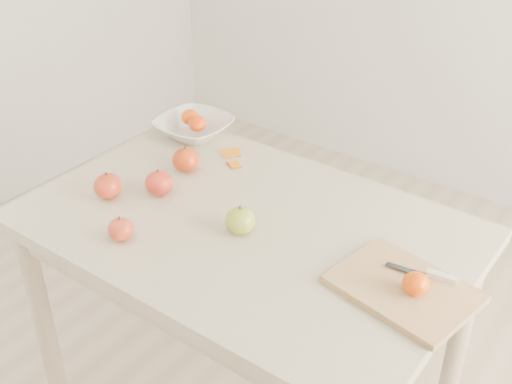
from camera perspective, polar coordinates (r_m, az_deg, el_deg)
The scene contains 14 objects.
table at distance 1.81m, azimuth -0.94°, elevation -5.23°, with size 1.20×0.80×0.75m.
cutting_board at distance 1.55m, azimuth 12.99°, elevation -8.37°, with size 0.32×0.23×0.02m, color tan.
board_tangerine at distance 1.51m, azimuth 14.02°, elevation -7.92°, with size 0.06×0.06×0.05m, color #CD4B07.
fruit_bowl at distance 2.20m, azimuth -5.54°, elevation 5.74°, with size 0.25×0.25×0.06m, color white.
bowl_tangerine_near at distance 2.21m, azimuth -5.89°, elevation 6.66°, with size 0.06×0.06×0.05m, color #D95C07.
bowl_tangerine_far at distance 2.16m, azimuth -5.24°, elevation 6.08°, with size 0.06×0.06×0.05m, color #E64A08.
orange_peel_a at distance 2.08m, azimuth -2.25°, elevation 3.39°, with size 0.06×0.04×0.00m, color #CD690E.
orange_peel_b at distance 2.02m, azimuth -1.97°, elevation 2.42°, with size 0.04×0.04×0.00m, color orange.
paring_knife at distance 1.58m, azimuth 15.68°, elevation -7.15°, with size 0.17×0.06×0.01m.
apple_green at distance 1.69m, azimuth -1.42°, elevation -2.55°, with size 0.08×0.08×0.07m, color olive.
apple_red_d at distance 1.89m, azimuth -13.04°, elevation 0.52°, with size 0.08×0.08×0.07m, color #A20C16.
apple_red_a at distance 1.98m, azimuth -6.27°, elevation 2.88°, with size 0.08×0.08×0.08m, color maroon.
apple_red_c at distance 1.70m, azimuth -11.93°, elevation -3.26°, with size 0.07×0.07×0.06m, color maroon.
apple_red_b at distance 1.87m, azimuth -8.65°, elevation 0.80°, with size 0.08×0.08×0.07m, color #A7171D.
Camera 1 is at (0.88, -1.15, 1.74)m, focal length 45.00 mm.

